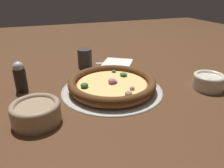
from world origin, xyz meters
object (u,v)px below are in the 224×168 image
pepper_shaker (20,77)px  pizza_tray (112,89)px  pizza (112,83)px  napkin (117,62)px  fork (112,63)px  bowl_far (209,81)px  bowl_near (36,112)px  drinking_cup (85,58)px

pepper_shaker → pizza_tray: bearing=-19.7°
pizza → napkin: (0.13, 0.26, -0.02)m
napkin → fork: 0.03m
bowl_far → bowl_near: bearing=-179.5°
bowl_near → pepper_shaker: size_ratio=1.23×
pizza_tray → bowl_far: size_ratio=3.27×
bowl_far → drinking_cup: 0.51m
pepper_shaker → napkin: bearing=21.0°
napkin → pepper_shaker: (-0.42, -0.16, 0.05)m
fork → pepper_shaker: (-0.39, -0.17, 0.05)m
pizza → napkin: size_ratio=1.64×
pizza_tray → pizza: (-0.00, -0.00, 0.02)m
pizza → bowl_far: bowl_far is taller
pizza → napkin: pizza is taller
drinking_cup → napkin: 0.16m
bowl_near → fork: (0.36, 0.38, -0.03)m
pizza_tray → pepper_shaker: size_ratio=3.30×
pizza → fork: size_ratio=1.73×
napkin → fork: bearing=150.8°
bowl_near → napkin: 0.53m
pizza_tray → fork: (0.10, 0.28, -0.00)m
bowl_far → fork: (-0.22, 0.38, -0.03)m
bowl_far → napkin: 0.42m
pizza_tray → bowl_far: bearing=-17.8°
pizza_tray → drinking_cup: bearing=96.1°
pizza → pepper_shaker: 0.31m
drinking_cup → fork: 0.14m
pizza_tray → fork: pizza_tray is taller
pizza → pepper_shaker: (-0.29, 0.10, 0.03)m
bowl_far → pepper_shaker: size_ratio=1.01×
pizza → pepper_shaker: size_ratio=2.85×
pizza_tray → fork: bearing=69.4°
pizza → bowl_far: (0.32, -0.10, 0.00)m
napkin → drinking_cup: bearing=-179.6°
pepper_shaker → fork: bearing=23.5°
fork → pepper_shaker: size_ratio=1.64×
pizza → fork: bearing=69.4°
fork → pepper_shaker: 0.43m
bowl_far → napkin: (-0.20, 0.37, -0.02)m
bowl_near → fork: size_ratio=0.75×
napkin → pepper_shaker: bearing=-159.0°
pizza → drinking_cup: size_ratio=3.66×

